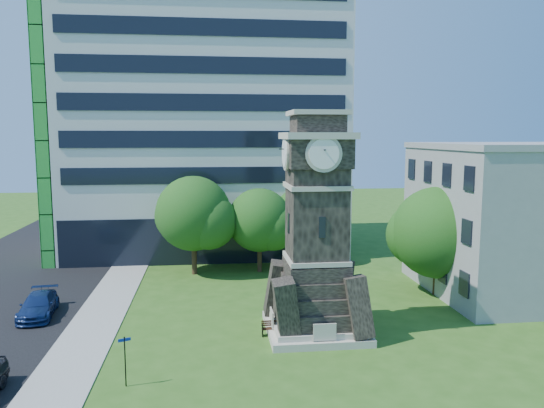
{
  "coord_description": "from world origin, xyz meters",
  "views": [
    {
      "loc": [
        -2.74,
        -26.04,
        10.93
      ],
      "look_at": [
        1.25,
        7.78,
        6.5
      ],
      "focal_mm": 35.0,
      "sensor_mm": 36.0,
      "label": 1
    }
  ],
  "objects": [
    {
      "name": "ground",
      "position": [
        0.0,
        0.0,
        0.0
      ],
      "size": [
        160.0,
        160.0,
        0.0
      ],
      "primitive_type": "plane",
      "color": "#2A5317",
      "rests_on": "ground"
    },
    {
      "name": "sidewalk",
      "position": [
        -9.5,
        5.0,
        0.03
      ],
      "size": [
        3.0,
        70.0,
        0.06
      ],
      "primitive_type": "cube",
      "color": "gray",
      "rests_on": "ground"
    },
    {
      "name": "clock_tower",
      "position": [
        3.0,
        2.0,
        5.28
      ],
      "size": [
        5.4,
        5.4,
        12.22
      ],
      "color": "#BBB6A3",
      "rests_on": "ground"
    },
    {
      "name": "office_tall",
      "position": [
        -3.2,
        25.84,
        14.22
      ],
      "size": [
        26.2,
        15.11,
        28.6
      ],
      "color": "silver",
      "rests_on": "ground"
    },
    {
      "name": "office_low",
      "position": [
        19.97,
        8.0,
        5.21
      ],
      "size": [
        15.2,
        12.2,
        10.4
      ],
      "color": "gray",
      "rests_on": "ground"
    },
    {
      "name": "car_street_north",
      "position": [
        -13.21,
        6.5,
        0.67
      ],
      "size": [
        2.35,
        4.81,
        1.35
      ],
      "primitive_type": "imported",
      "rotation": [
        0.0,
        0.0,
        0.1
      ],
      "color": "navy",
      "rests_on": "ground"
    },
    {
      "name": "car_east_lot",
      "position": [
        16.4,
        4.32,
        0.69
      ],
      "size": [
        5.18,
        2.86,
        1.37
      ],
      "primitive_type": "imported",
      "rotation": [
        0.0,
        0.0,
        1.69
      ],
      "color": "#545359",
      "rests_on": "ground"
    },
    {
      "name": "park_bench",
      "position": [
        0.76,
        1.74,
        0.44
      ],
      "size": [
        1.59,
        0.43,
        0.82
      ],
      "rotation": [
        0.0,
        0.0,
        -0.02
      ],
      "color": "black",
      "rests_on": "ground"
    },
    {
      "name": "street_sign",
      "position": [
        -6.53,
        -3.45,
        1.42
      ],
      "size": [
        0.54,
        0.05,
        2.26
      ],
      "rotation": [
        0.0,
        0.0,
        0.39
      ],
      "color": "black",
      "rests_on": "ground"
    },
    {
      "name": "tree_nw",
      "position": [
        -3.97,
        15.37,
        4.66
      ],
      "size": [
        6.48,
        5.89,
        7.8
      ],
      "rotation": [
        0.0,
        0.0,
        0.37
      ],
      "color": "#332114",
      "rests_on": "ground"
    },
    {
      "name": "tree_nc",
      "position": [
        1.22,
        15.53,
        4.04
      ],
      "size": [
        5.61,
        5.1,
        6.76
      ],
      "rotation": [
        0.0,
        0.0,
        0.16
      ],
      "color": "#332114",
      "rests_on": "ground"
    },
    {
      "name": "tree_ne",
      "position": [
        5.09,
        18.19,
        3.77
      ],
      "size": [
        5.62,
        5.11,
        6.49
      ],
      "rotation": [
        0.0,
        0.0,
        -0.1
      ],
      "color": "#332114",
      "rests_on": "ground"
    },
    {
      "name": "tree_east",
      "position": [
        12.73,
        7.9,
        4.18
      ],
      "size": [
        6.88,
        6.26,
        7.49
      ],
      "rotation": [
        0.0,
        0.0,
        -0.24
      ],
      "color": "#332114",
      "rests_on": "ground"
    }
  ]
}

